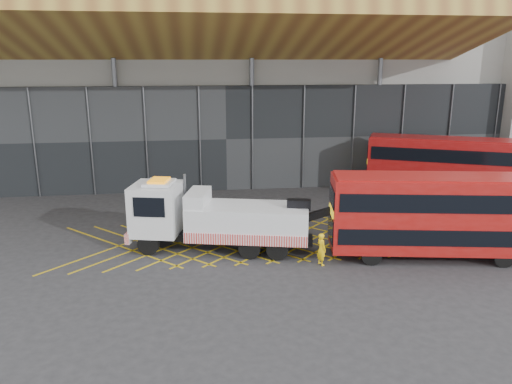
{
  "coord_description": "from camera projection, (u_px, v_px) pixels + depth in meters",
  "views": [
    {
      "loc": [
        -0.69,
        -26.47,
        9.97
      ],
      "look_at": [
        3.0,
        1.5,
        2.4
      ],
      "focal_mm": 35.0,
      "sensor_mm": 36.0,
      "label": 1
    }
  ],
  "objects": [
    {
      "name": "worker",
      "position": [
        321.0,
        249.0,
        24.72
      ],
      "size": [
        0.59,
        0.71,
        1.65
      ],
      "primitive_type": "imported",
      "rotation": [
        0.0,
        0.0,
        1.95
      ],
      "color": "yellow",
      "rests_on": "ground_plane"
    },
    {
      "name": "bus_towed",
      "position": [
        437.0,
        213.0,
        25.2
      ],
      "size": [
        10.91,
        4.26,
        4.34
      ],
      "rotation": [
        0.0,
        0.0,
        -0.17
      ],
      "color": "#9E0F0C",
      "rests_on": "ground_plane"
    },
    {
      "name": "ground_plane",
      "position": [
        207.0,
        242.0,
        28.02
      ],
      "size": [
        120.0,
        120.0,
        0.0
      ],
      "primitive_type": "plane",
      "color": "#2A2A2C"
    },
    {
      "name": "construction_building",
      "position": [
        219.0,
        70.0,
        43.55
      ],
      "size": [
        55.0,
        23.97,
        18.0
      ],
      "color": "gray",
      "rests_on": "ground_plane"
    },
    {
      "name": "recovery_truck",
      "position": [
        213.0,
        218.0,
        26.47
      ],
      "size": [
        11.17,
        4.78,
        3.89
      ],
      "rotation": [
        0.0,
        0.0,
        -0.23
      ],
      "color": "black",
      "rests_on": "ground_plane"
    },
    {
      "name": "road_markings",
      "position": [
        277.0,
        238.0,
        28.52
      ],
      "size": [
        24.76,
        7.16,
        0.01
      ],
      "color": "gold",
      "rests_on": "ground_plane"
    },
    {
      "name": "bus_second",
      "position": [
        444.0,
        165.0,
        36.47
      ],
      "size": [
        10.92,
        6.74,
        4.43
      ],
      "rotation": [
        0.0,
        0.0,
        -0.42
      ],
      "color": "maroon",
      "rests_on": "ground_plane"
    }
  ]
}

